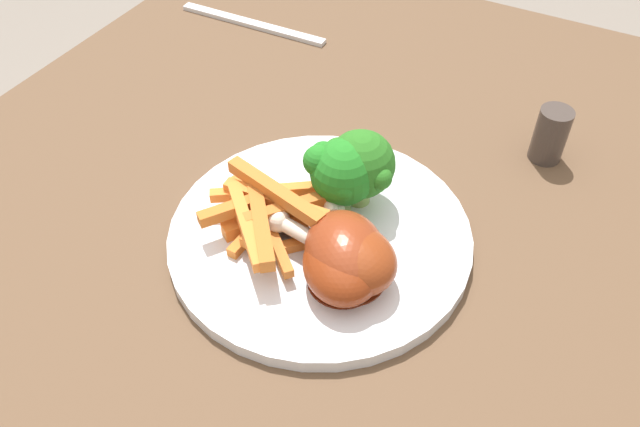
% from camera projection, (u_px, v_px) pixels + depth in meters
% --- Properties ---
extents(dining_table, '(1.05, 0.70, 0.76)m').
position_uv_depth(dining_table, '(250.00, 370.00, 0.59)').
color(dining_table, brown).
rests_on(dining_table, ground_plane).
extents(dinner_plate, '(0.24, 0.24, 0.01)m').
position_uv_depth(dinner_plate, '(320.00, 236.00, 0.53)').
color(dinner_plate, silver).
rests_on(dinner_plate, dining_table).
extents(broccoli_floret_front, '(0.06, 0.07, 0.07)m').
position_uv_depth(broccoli_floret_front, '(358.00, 165.00, 0.52)').
color(broccoli_floret_front, '#82AB57').
rests_on(broccoli_floret_front, dinner_plate).
extents(broccoli_floret_middle, '(0.05, 0.06, 0.07)m').
position_uv_depth(broccoli_floret_middle, '(340.00, 171.00, 0.51)').
color(broccoli_floret_middle, '#76A157').
rests_on(broccoli_floret_middle, dinner_plate).
extents(carrot_fries_pile, '(0.11, 0.12, 0.04)m').
position_uv_depth(carrot_fries_pile, '(269.00, 212.00, 0.51)').
color(carrot_fries_pile, orange).
rests_on(carrot_fries_pile, dinner_plate).
extents(chicken_drumstick_near, '(0.12, 0.11, 0.05)m').
position_uv_depth(chicken_drumstick_near, '(344.00, 248.00, 0.48)').
color(chicken_drumstick_near, '#5D1D0E').
rests_on(chicken_drumstick_near, dinner_plate).
extents(chicken_drumstick_far, '(0.12, 0.09, 0.04)m').
position_uv_depth(chicken_drumstick_far, '(342.00, 259.00, 0.48)').
color(chicken_drumstick_far, '#5B1B0A').
rests_on(chicken_drumstick_far, dinner_plate).
extents(chicken_drumstick_extra, '(0.07, 0.12, 0.04)m').
position_uv_depth(chicken_drumstick_extra, '(348.00, 257.00, 0.48)').
color(chicken_drumstick_extra, '#5F1F0C').
rests_on(chicken_drumstick_extra, dinner_plate).
extents(fork, '(0.02, 0.19, 0.00)m').
position_uv_depth(fork, '(252.00, 24.00, 0.77)').
color(fork, silver).
rests_on(fork, dining_table).
extents(pepper_shaker, '(0.03, 0.03, 0.05)m').
position_uv_depth(pepper_shaker, '(550.00, 135.00, 0.59)').
color(pepper_shaker, '#423833').
rests_on(pepper_shaker, dining_table).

